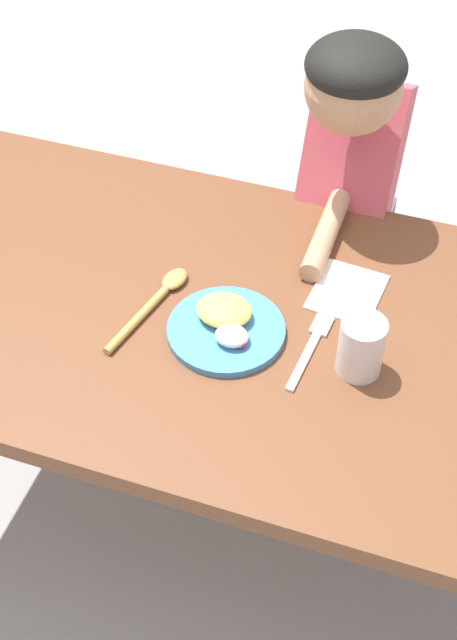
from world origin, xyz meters
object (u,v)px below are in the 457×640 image
plate (227,326)px  person (346,215)px  spoon (157,298)px  drinking_cup (361,347)px  fork (313,343)px

plate → person: size_ratio=0.20×
plate → spoon: 0.14m
drinking_cup → person: person is taller
spoon → drinking_cup: drinking_cup is taller
spoon → drinking_cup: bearing=-83.0°
fork → person: 0.48m
fork → drinking_cup: size_ratio=2.12×
fork → person: bearing=10.2°
spoon → person: size_ratio=0.23×
person → fork: bearing=95.5°
fork → person: person is taller
drinking_cup → plate: bearing=178.2°
plate → person: bearing=78.4°
spoon → drinking_cup: 0.37m
fork → spoon: spoon is taller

